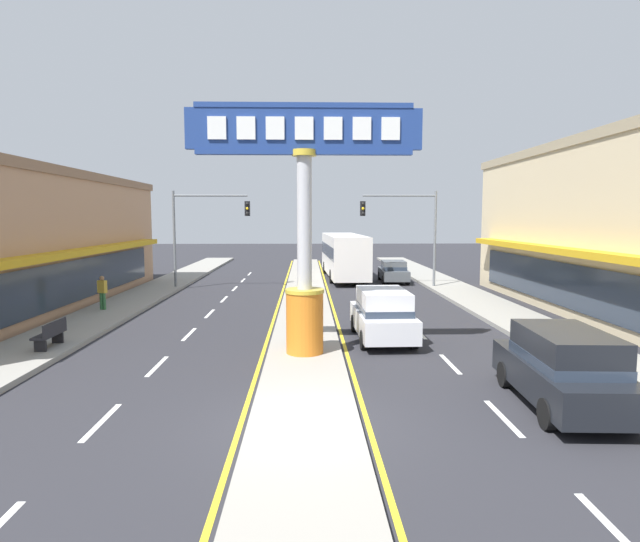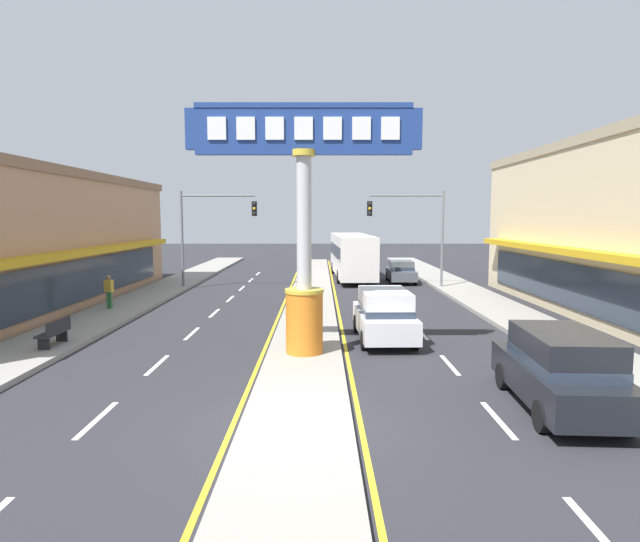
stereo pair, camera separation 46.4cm
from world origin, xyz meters
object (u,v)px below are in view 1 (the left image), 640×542
traffic_light_right_side (408,222)px  suv_near_left_lane (383,314)px  district_sign (304,225)px  traffic_light_left_side (202,222)px  suv_mid_left_lane (563,367)px  sedan_far_right_lane (393,271)px  bus_near_right_lane (344,253)px  pedestrian_near_kerb (102,291)px  street_bench (51,333)px

traffic_light_right_side → suv_near_left_lane: size_ratio=1.34×
district_sign → traffic_light_left_side: 17.59m
traffic_light_right_side → traffic_light_left_side: bearing=179.3°
suv_near_left_lane → traffic_light_right_side: bearing=75.6°
suv_mid_left_lane → traffic_light_right_side: bearing=89.2°
traffic_light_right_side → sedan_far_right_lane: (-0.29, 3.38, -3.46)m
bus_near_right_lane → pedestrian_near_kerb: 18.83m
sedan_far_right_lane → suv_near_left_lane: size_ratio=0.94×
district_sign → street_bench: size_ratio=4.97×
suv_near_left_lane → street_bench: bearing=-172.8°
district_sign → suv_near_left_lane: size_ratio=1.71×
street_bench → sedan_far_right_lane: bearing=51.9°
traffic_light_left_side → traffic_light_right_side: 12.92m
sedan_far_right_lane → pedestrian_near_kerb: pedestrian_near_kerb is taller
district_sign → traffic_light_right_side: bearing=68.3°
traffic_light_right_side → sedan_far_right_lane: traffic_light_right_side is taller
traffic_light_left_side → suv_near_left_lane: bearing=-56.5°
traffic_light_left_side → sedan_far_right_lane: 13.49m
traffic_light_right_side → suv_near_left_lane: (-3.58, -13.95, -3.26)m
traffic_light_left_side → street_bench: size_ratio=3.88×
traffic_light_left_side → street_bench: bearing=-97.7°
suv_mid_left_lane → traffic_light_left_side: bearing=120.9°
traffic_light_left_side → suv_mid_left_lane: (12.63, -21.10, -3.26)m
sedan_far_right_lane → suv_near_left_lane: suv_near_left_lane is taller
traffic_light_right_side → suv_near_left_lane: 14.77m
bus_near_right_lane → pedestrian_near_kerb: bus_near_right_lane is taller
suv_mid_left_lane → pedestrian_near_kerb: 20.34m
suv_near_left_lane → suv_mid_left_lane: size_ratio=0.99×
bus_near_right_lane → street_bench: size_ratio=7.05×
traffic_light_left_side → suv_mid_left_lane: size_ratio=1.32×
district_sign → pedestrian_near_kerb: 12.96m
sedan_far_right_lane → pedestrian_near_kerb: bearing=-144.0°
traffic_light_left_side → street_bench: 16.11m
suv_mid_left_lane → street_bench: suv_mid_left_lane is taller
sedan_far_right_lane → street_bench: sedan_far_right_lane is taller
district_sign → suv_mid_left_lane: (6.17, -4.75, -3.31)m
traffic_light_left_side → traffic_light_right_side: same height
traffic_light_right_side → pedestrian_near_kerb: bearing=-153.2°
traffic_light_right_side → suv_near_left_lane: traffic_light_right_side is taller
traffic_light_right_side → district_sign: bearing=-111.7°
traffic_light_right_side → bus_near_right_lane: 7.35m
traffic_light_right_side → pedestrian_near_kerb: (-16.07, -8.11, -3.16)m
bus_near_right_lane → sedan_far_right_lane: bus_near_right_lane is taller
suv_near_left_lane → street_bench: size_ratio=2.90×
traffic_light_right_side → street_bench: (-15.02, -15.40, -3.60)m
traffic_light_left_side → traffic_light_right_side: (12.92, -0.16, 0.00)m
bus_near_right_lane → suv_near_left_lane: bus_near_right_lane is taller
traffic_light_left_side → suv_mid_left_lane: traffic_light_left_side is taller
bus_near_right_lane → suv_near_left_lane: (0.00, -19.90, -0.88)m
suv_near_left_lane → pedestrian_near_kerb: 13.79m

